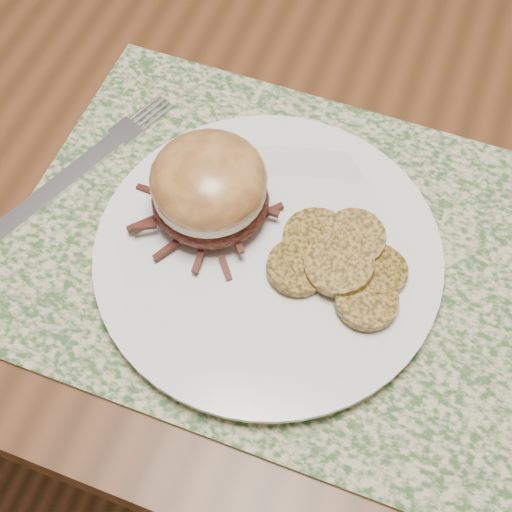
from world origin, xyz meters
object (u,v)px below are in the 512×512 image
(pork_sandwich, at_px, (209,188))
(fork, at_px, (82,167))
(dining_table, at_px, (232,82))
(dinner_plate, at_px, (268,255))

(pork_sandwich, distance_m, fork, 0.14)
(dining_table, bearing_deg, pork_sandwich, -71.68)
(pork_sandwich, xyz_separation_m, fork, (-0.13, 0.01, -0.05))
(dining_table, relative_size, dinner_plate, 5.77)
(dinner_plate, height_order, fork, dinner_plate)
(pork_sandwich, bearing_deg, dining_table, 100.48)
(pork_sandwich, relative_size, fork, 0.53)
(fork, bearing_deg, dining_table, 97.27)
(dinner_plate, xyz_separation_m, fork, (-0.18, 0.03, -0.01))
(dinner_plate, relative_size, fork, 1.30)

